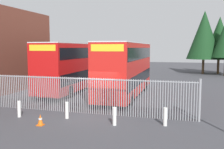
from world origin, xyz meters
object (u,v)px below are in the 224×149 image
double_decker_bus_near_gate (126,67)px  traffic_cone_by_gate (40,120)px  bollard_center_front (67,110)px  double_decker_bus_behind_fence_left (74,65)px  bollard_near_left (19,109)px  bollard_near_right (114,116)px  bollard_far_right (165,117)px

double_decker_bus_near_gate → traffic_cone_by_gate: bearing=-105.0°
bollard_center_front → double_decker_bus_near_gate: bearing=77.4°
double_decker_bus_behind_fence_left → traffic_cone_by_gate: double_decker_bus_behind_fence_left is taller
double_decker_bus_behind_fence_left → bollard_near_left: bearing=-85.5°
bollard_center_front → bollard_near_right: bearing=-9.2°
double_decker_bus_near_gate → bollard_near_left: size_ratio=11.38×
double_decker_bus_near_gate → bollard_center_front: double_decker_bus_near_gate is taller
double_decker_bus_behind_fence_left → bollard_near_right: 11.45m
bollard_far_right → traffic_cone_by_gate: (-6.22, -1.70, -0.19)m
double_decker_bus_near_gate → bollard_near_right: bearing=-81.4°
traffic_cone_by_gate → double_decker_bus_behind_fence_left: bearing=105.0°
bollard_near_left → bollard_center_front: (2.79, 0.48, 0.00)m
double_decker_bus_behind_fence_left → bollard_center_front: bearing=-68.2°
double_decker_bus_near_gate → bollard_far_right: bearing=-63.3°
bollard_center_front → bollard_near_right: size_ratio=1.00×
bollard_near_right → bollard_center_front: bearing=170.8°
bollard_near_right → traffic_cone_by_gate: size_ratio=1.61×
bollard_near_right → bollard_near_left: bearing=-180.0°
double_decker_bus_near_gate → double_decker_bus_behind_fence_left: size_ratio=1.00×
bollard_center_front → bollard_near_right: same height
bollard_near_left → traffic_cone_by_gate: size_ratio=1.61×
bollard_center_front → bollard_far_right: (5.47, 0.15, 0.00)m
bollard_center_front → bollard_far_right: same height
double_decker_bus_behind_fence_left → bollard_near_left: (0.73, -9.26, -1.95)m
double_decker_bus_near_gate → bollard_near_left: (-4.50, -8.11, -1.95)m
double_decker_bus_behind_fence_left → traffic_cone_by_gate: size_ratio=18.32×
double_decker_bus_behind_fence_left → traffic_cone_by_gate: (2.77, -10.33, -2.13)m
bollard_near_left → traffic_cone_by_gate: 2.31m
bollard_far_right → double_decker_bus_near_gate: bearing=116.7°
double_decker_bus_behind_fence_left → traffic_cone_by_gate: bearing=-75.0°
double_decker_bus_near_gate → traffic_cone_by_gate: (-2.46, -9.17, -2.13)m
bollard_near_right → traffic_cone_by_gate: bearing=-163.9°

